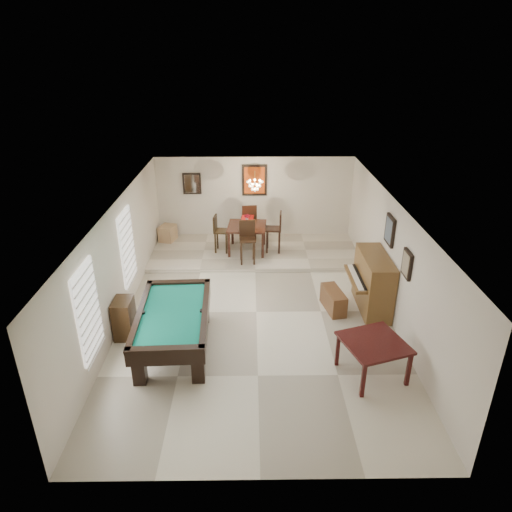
{
  "coord_description": "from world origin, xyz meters",
  "views": [
    {
      "loc": [
        -0.12,
        -9.04,
        5.62
      ],
      "look_at": [
        0.0,
        0.6,
        1.15
      ],
      "focal_mm": 32.0,
      "sensor_mm": 36.0,
      "label": 1
    }
  ],
  "objects_px": {
    "square_table": "(372,358)",
    "corner_bench": "(168,233)",
    "dining_chair_south": "(248,243)",
    "pool_table": "(174,331)",
    "dining_chair_west": "(222,234)",
    "apothecary_chest": "(124,318)",
    "dining_table": "(247,236)",
    "flower_vase": "(247,218)",
    "chandelier": "(255,182)",
    "piano_bench": "(333,300)",
    "upright_piano": "(366,283)",
    "dining_chair_north": "(249,222)",
    "dining_chair_east": "(273,232)"
  },
  "relations": [
    {
      "from": "pool_table",
      "to": "square_table",
      "type": "height_order",
      "value": "pool_table"
    },
    {
      "from": "chandelier",
      "to": "dining_chair_north",
      "type": "bearing_deg",
      "value": 102.46
    },
    {
      "from": "dining_table",
      "to": "upright_piano",
      "type": "bearing_deg",
      "value": -47.96
    },
    {
      "from": "corner_bench",
      "to": "dining_chair_east",
      "type": "bearing_deg",
      "value": -14.56
    },
    {
      "from": "flower_vase",
      "to": "dining_chair_north",
      "type": "bearing_deg",
      "value": 86.39
    },
    {
      "from": "flower_vase",
      "to": "corner_bench",
      "type": "bearing_deg",
      "value": 161.89
    },
    {
      "from": "piano_bench",
      "to": "dining_chair_south",
      "type": "distance_m",
      "value": 3.11
    },
    {
      "from": "piano_bench",
      "to": "dining_table",
      "type": "distance_m",
      "value": 3.74
    },
    {
      "from": "dining_chair_east",
      "to": "corner_bench",
      "type": "relative_size",
      "value": 2.26
    },
    {
      "from": "piano_bench",
      "to": "dining_chair_east",
      "type": "bearing_deg",
      "value": 112.06
    },
    {
      "from": "square_table",
      "to": "corner_bench",
      "type": "bearing_deg",
      "value": 127.44
    },
    {
      "from": "dining_chair_south",
      "to": "dining_chair_west",
      "type": "height_order",
      "value": "dining_chair_south"
    },
    {
      "from": "apothecary_chest",
      "to": "piano_bench",
      "type": "bearing_deg",
      "value": 12.32
    },
    {
      "from": "piano_bench",
      "to": "chandelier",
      "type": "distance_m",
      "value": 4.08
    },
    {
      "from": "piano_bench",
      "to": "dining_chair_east",
      "type": "distance_m",
      "value": 3.37
    },
    {
      "from": "pool_table",
      "to": "chandelier",
      "type": "relative_size",
      "value": 4.24
    },
    {
      "from": "dining_table",
      "to": "flower_vase",
      "type": "xyz_separation_m",
      "value": [
        -0.0,
        0.0,
        0.56
      ]
    },
    {
      "from": "dining_table",
      "to": "dining_chair_north",
      "type": "distance_m",
      "value": 0.8
    },
    {
      "from": "square_table",
      "to": "piano_bench",
      "type": "xyz_separation_m",
      "value": [
        -0.32,
        2.33,
        -0.12
      ]
    },
    {
      "from": "dining_table",
      "to": "dining_chair_east",
      "type": "relative_size",
      "value": 0.92
    },
    {
      "from": "pool_table",
      "to": "flower_vase",
      "type": "relative_size",
      "value": 11.55
    },
    {
      "from": "dining_chair_north",
      "to": "apothecary_chest",
      "type": "bearing_deg",
      "value": 55.12
    },
    {
      "from": "dining_chair_north",
      "to": "chandelier",
      "type": "bearing_deg",
      "value": 95.46
    },
    {
      "from": "dining_chair_east",
      "to": "flower_vase",
      "type": "bearing_deg",
      "value": -87.48
    },
    {
      "from": "square_table",
      "to": "chandelier",
      "type": "distance_m",
      "value": 6.11
    },
    {
      "from": "apothecary_chest",
      "to": "dining_table",
      "type": "distance_m",
      "value": 4.85
    },
    {
      "from": "chandelier",
      "to": "dining_chair_east",
      "type": "bearing_deg",
      "value": -0.82
    },
    {
      "from": "corner_bench",
      "to": "chandelier",
      "type": "xyz_separation_m",
      "value": [
        2.68,
        -0.83,
        1.84
      ]
    },
    {
      "from": "dining_chair_south",
      "to": "dining_chair_north",
      "type": "relative_size",
      "value": 0.99
    },
    {
      "from": "dining_chair_south",
      "to": "apothecary_chest",
      "type": "bearing_deg",
      "value": -130.4
    },
    {
      "from": "flower_vase",
      "to": "dining_chair_south",
      "type": "height_order",
      "value": "dining_chair_south"
    },
    {
      "from": "upright_piano",
      "to": "flower_vase",
      "type": "xyz_separation_m",
      "value": [
        -2.76,
        3.06,
        0.47
      ]
    },
    {
      "from": "flower_vase",
      "to": "dining_chair_south",
      "type": "distance_m",
      "value": 0.9
    },
    {
      "from": "dining_chair_south",
      "to": "pool_table",
      "type": "bearing_deg",
      "value": -113.72
    },
    {
      "from": "square_table",
      "to": "apothecary_chest",
      "type": "xyz_separation_m",
      "value": [
        -4.89,
        1.33,
        0.06
      ]
    },
    {
      "from": "dining_chair_north",
      "to": "corner_bench",
      "type": "height_order",
      "value": "dining_chair_north"
    },
    {
      "from": "dining_table",
      "to": "dining_chair_south",
      "type": "height_order",
      "value": "dining_chair_south"
    },
    {
      "from": "pool_table",
      "to": "apothecary_chest",
      "type": "distance_m",
      "value": 1.21
    },
    {
      "from": "square_table",
      "to": "dining_table",
      "type": "xyz_separation_m",
      "value": [
        -2.34,
        5.46,
        0.2
      ]
    },
    {
      "from": "pool_table",
      "to": "corner_bench",
      "type": "height_order",
      "value": "pool_table"
    },
    {
      "from": "apothecary_chest",
      "to": "pool_table",
      "type": "bearing_deg",
      "value": -22.7
    },
    {
      "from": "dining_chair_east",
      "to": "corner_bench",
      "type": "height_order",
      "value": "dining_chair_east"
    },
    {
      "from": "dining_chair_south",
      "to": "dining_chair_west",
      "type": "relative_size",
      "value": 1.08
    },
    {
      "from": "dining_table",
      "to": "chandelier",
      "type": "bearing_deg",
      "value": -6.45
    },
    {
      "from": "flower_vase",
      "to": "dining_chair_south",
      "type": "xyz_separation_m",
      "value": [
        0.02,
        -0.79,
        -0.43
      ]
    },
    {
      "from": "flower_vase",
      "to": "dining_chair_east",
      "type": "height_order",
      "value": "dining_chair_east"
    },
    {
      "from": "piano_bench",
      "to": "apothecary_chest",
      "type": "distance_m",
      "value": 4.68
    },
    {
      "from": "dining_chair_south",
      "to": "dining_chair_east",
      "type": "distance_m",
      "value": 1.06
    },
    {
      "from": "dining_chair_west",
      "to": "pool_table",
      "type": "bearing_deg",
      "value": 178.38
    },
    {
      "from": "flower_vase",
      "to": "chandelier",
      "type": "relative_size",
      "value": 0.37
    }
  ]
}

